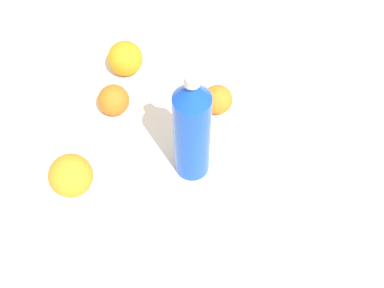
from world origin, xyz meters
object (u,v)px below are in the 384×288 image
Objects in this scene: water_bottle at (192,129)px; orange_1 at (71,176)px; orange_0 at (114,100)px; orange_3 at (218,100)px; orange_2 at (125,58)px.

water_bottle is 3.24× the size of orange_1.
orange_0 is (0.05, 0.21, -0.09)m from water_bottle.
orange_1 is (-0.15, 0.18, -0.09)m from water_bottle.
orange_0 is at bearing 118.81° from orange_3.
orange_2 is (0.16, 0.25, -0.09)m from water_bottle.
orange_2 is 1.24× the size of orange_3.
orange_2 is at bearing 19.86° from orange_0.
orange_0 is 1.05× the size of orange_3.
orange_2 is (0.11, 0.04, 0.01)m from orange_0.
orange_1 is 0.34m from orange_3.
orange_3 is (-0.00, -0.23, -0.01)m from orange_2.
orange_1 reaches higher than orange_0.
orange_2 is 0.23m from orange_3.
water_bottle is at bearing -121.79° from orange_2.
orange_3 is at bearing -61.19° from orange_0.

